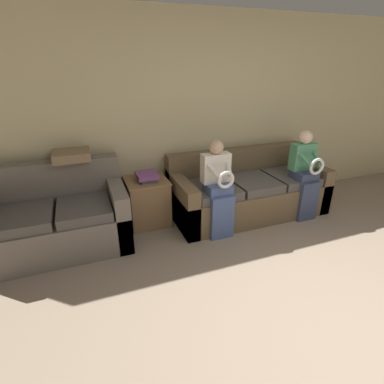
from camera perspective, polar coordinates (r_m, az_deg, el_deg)
The scene contains 9 objects.
ground_plane at distance 2.78m, azimuth 30.02°, elevation -25.07°, with size 14.00×14.00×0.00m, color gray.
wall_back at distance 4.18m, azimuth 3.81°, elevation 14.29°, with size 7.42×0.06×2.55m.
couch_main at distance 4.19m, azimuth 10.44°, elevation 0.14°, with size 2.09×0.89×0.84m.
couch_side at distance 3.67m, azimuth -24.17°, elevation -4.86°, with size 1.49×0.87×0.93m.
child_left_seated at distance 3.49m, azimuth 5.05°, elevation 1.20°, with size 0.34×0.37×1.15m.
child_right_seated at distance 4.16m, azimuth 20.77°, elevation 3.60°, with size 0.33×0.38×1.16m.
side_shelf at distance 3.89m, azimuth -8.44°, elevation -1.71°, with size 0.52×0.51×0.59m.
book_stack at distance 3.75m, azimuth -8.60°, elevation 2.97°, with size 0.25×0.30×0.10m.
throw_pillow at distance 3.70m, azimuth -21.97°, elevation 6.58°, with size 0.40×0.40×0.10m.
Camera 1 is at (-1.72, -0.97, 1.96)m, focal length 28.00 mm.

